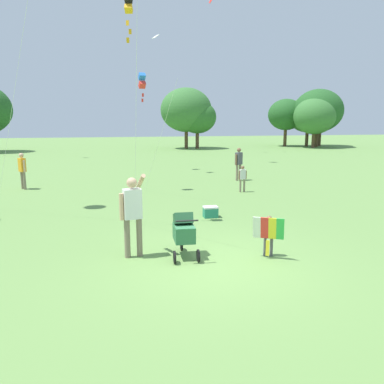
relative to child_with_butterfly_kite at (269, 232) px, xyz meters
name	(u,v)px	position (x,y,z in m)	size (l,w,h in m)	color
ground_plane	(215,265)	(-1.29, -0.22, -0.59)	(120.00, 120.00, 0.00)	#668E47
treeline_distant	(230,112)	(9.04, 31.70, 3.17)	(40.32, 6.77, 6.28)	brown
child_with_butterfly_kite	(269,232)	(0.00, 0.00, 0.00)	(0.69, 0.50, 0.96)	#4C4C51
person_adult_flyer	(132,210)	(-2.97, 0.64, 0.50)	(0.60, 0.62, 1.89)	#7F705B
stroller	(184,230)	(-1.86, 0.42, 0.02)	(0.57, 1.09, 1.03)	black
kite_adult_black	(129,8)	(-2.78, 3.44, 5.41)	(0.25, 2.85, 6.38)	black
kite_green_novelty	(142,82)	(-2.03, 8.68, 4.00)	(1.14, 3.15, 4.95)	blue
person_sitting_far	(243,177)	(2.02, 7.52, 0.08)	(0.36, 0.15, 1.13)	#7F705B
person_couple_left	(239,161)	(2.87, 10.56, 0.38)	(0.45, 0.38, 1.65)	#7F705B
person_kid_running	(22,168)	(-7.26, 10.15, 0.36)	(0.37, 0.44, 1.61)	#7F705B
cooler_box	(210,212)	(-0.38, 3.69, -0.41)	(0.45, 0.33, 0.35)	#288466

